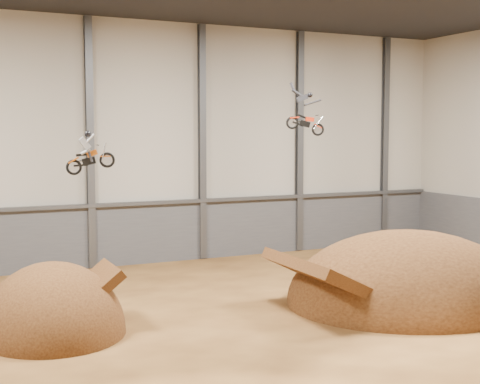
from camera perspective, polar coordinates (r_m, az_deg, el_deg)
name	(u,v)px	position (r m, az deg, el deg)	size (l,w,h in m)	color
floor	(265,332)	(26.14, 2.13, -11.84)	(40.00, 40.00, 0.00)	#543316
back_wall	(147,143)	(38.97, -7.94, 4.15)	(40.00, 0.10, 14.00)	#B2AC9E
lower_band_back	(149,233)	(39.31, -7.80, -3.52)	(39.80, 0.18, 3.50)	#4C4E53
steel_rail	(149,203)	(38.94, -7.77, -0.94)	(39.80, 0.35, 0.20)	#47494F
steel_column_2	(90,144)	(37.93, -12.68, 4.05)	(0.40, 0.36, 13.90)	#47494F
steel_column_3	(202,143)	(39.89, -3.26, 4.21)	(0.40, 0.36, 13.90)	#47494F
steel_column_4	(299,142)	(42.80, 5.09, 4.26)	(0.40, 0.36, 13.90)	#47494F
steel_column_5	(385,142)	(46.49, 12.25, 4.23)	(0.40, 0.36, 13.90)	#47494F
takeoff_ramp	(53,333)	(26.95, -15.64, -11.51)	(5.43, 6.27, 5.43)	#3A1F0E
landing_ramp	(407,302)	(31.46, 14.04, -9.06)	(11.17, 9.88, 6.45)	#3A1F0E
fmx_rider_a	(92,149)	(25.91, -12.52, 3.59)	(1.84, 0.70, 1.66)	#CD5F11
fmx_rider_b	(304,110)	(30.80, 5.46, 7.01)	(2.38, 0.68, 2.04)	red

